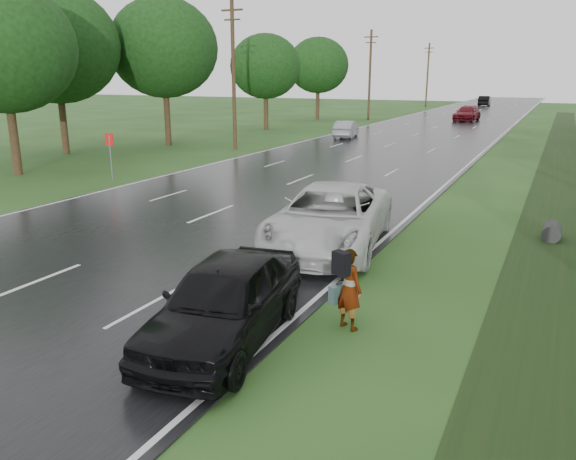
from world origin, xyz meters
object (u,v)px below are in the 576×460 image
(road_sign, at_px, (110,147))
(pedestrian, at_px, (348,288))
(dark_sedan, at_px, (224,301))
(silver_sedan, at_px, (346,129))
(white_pickup, at_px, (330,217))

(road_sign, distance_m, pedestrian, 19.74)
(dark_sedan, distance_m, silver_sedan, 37.37)
(dark_sedan, xyz_separation_m, silver_sedan, (-10.68, 35.81, -0.14))
(road_sign, xyz_separation_m, silver_sedan, (3.82, 23.22, -0.91))
(road_sign, xyz_separation_m, white_pickup, (14.00, -5.94, -0.69))
(pedestrian, bearing_deg, dark_sedan, 63.96)
(white_pickup, xyz_separation_m, dark_sedan, (0.50, -6.65, -0.08))
(pedestrian, distance_m, dark_sedan, 2.52)
(pedestrian, relative_size, white_pickup, 0.26)
(pedestrian, xyz_separation_m, silver_sedan, (-12.59, 34.17, -0.15))
(silver_sedan, bearing_deg, white_pickup, 100.20)
(pedestrian, xyz_separation_m, white_pickup, (-2.40, 5.01, 0.07))
(dark_sedan, bearing_deg, road_sign, 130.77)
(road_sign, relative_size, silver_sedan, 0.55)
(white_pickup, relative_size, dark_sedan, 1.35)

